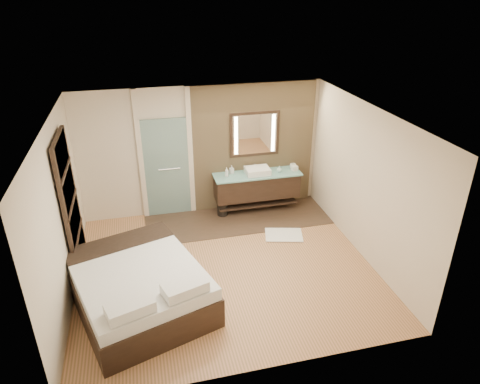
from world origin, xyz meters
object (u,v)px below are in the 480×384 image
object	(u,v)px
vanity	(257,186)
waste_bin	(223,209)
mirror_unit	(255,134)
bed	(139,287)

from	to	relation	value
vanity	waste_bin	world-z (taller)	vanity
vanity	waste_bin	size ratio (longest dim) A/B	6.69
mirror_unit	waste_bin	bearing A→B (deg)	-158.35
vanity	bed	distance (m)	3.63
vanity	waste_bin	distance (m)	0.89
waste_bin	vanity	bearing A→B (deg)	5.04
mirror_unit	waste_bin	world-z (taller)	mirror_unit
mirror_unit	bed	xyz separation A→B (m)	(-2.57, -2.79, -1.30)
vanity	mirror_unit	distance (m)	1.10
vanity	mirror_unit	xyz separation A→B (m)	(0.00, 0.24, 1.07)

